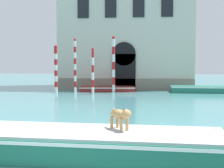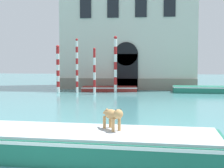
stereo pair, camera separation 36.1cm
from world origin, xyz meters
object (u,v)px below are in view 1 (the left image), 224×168
Objects in this scene: boat_moored_far at (211,89)px; mooring_pole_0 at (75,66)px; boat_moored_near_palazzo at (107,89)px; mooring_pole_1 at (114,64)px; mooring_pole_3 at (56,69)px; mooring_pole_2 at (93,71)px; boat_foreground at (70,142)px; dog_on_deck at (121,115)px.

mooring_pole_0 is (-10.77, -1.37, 1.90)m from boat_moored_far.
mooring_pole_1 reaches higher than boat_moored_near_palazzo.
mooring_pole_3 is at bearing -171.12° from mooring_pole_1.
mooring_pole_1 is at bearing 16.07° from mooring_pole_0.
boat_moored_far is 1.80× the size of mooring_pole_2.
boat_foreground is 1.80× the size of mooring_pole_1.
mooring_pole_1 reaches higher than mooring_pole_2.
boat_moored_far is 12.55m from mooring_pole_3.
boat_foreground is at bearing -72.50° from mooring_pole_3.
boat_moored_near_palazzo is at bearing 150.85° from dog_on_deck.
dog_on_deck is 0.20× the size of mooring_pole_3.
mooring_pole_1 is 2.43m from mooring_pole_2.
dog_on_deck reaches higher than boat_moored_near_palazzo.
dog_on_deck reaches higher than boat_foreground.
mooring_pole_2 is at bearing -20.86° from mooring_pole_3.
mooring_pole_1 is 1.19× the size of mooring_pole_3.
dog_on_deck is 18.40m from boat_moored_near_palazzo.
mooring_pole_3 reaches higher than boat_moored_near_palazzo.
dog_on_deck is at bearing -68.37° from mooring_pole_3.
dog_on_deck is (1.29, 0.15, 0.71)m from boat_foreground.
mooring_pole_3 reaches higher than boat_moored_far.
mooring_pole_1 is (-1.94, 17.19, 1.22)m from dog_on_deck.
boat_foreground is at bearing -110.74° from boat_moored_far.
mooring_pole_0 is at bearing -5.08° from mooring_pole_3.
boat_moored_far is at bearing 14.96° from mooring_pole_2.
boat_foreground is 19.22m from boat_moored_far.
dog_on_deck is 0.18× the size of mooring_pole_0.
dog_on_deck is at bearing -107.21° from boat_moored_far.
boat_foreground is 17.50m from mooring_pole_3.
boat_foreground is 2.15× the size of mooring_pole_3.
dog_on_deck is 18.65m from boat_moored_far.
mooring_pole_0 reaches higher than boat_foreground.
mooring_pole_1 is at bearing -175.22° from boat_moored_far.
mooring_pole_3 is (-5.24, 16.62, 1.56)m from boat_foreground.
dog_on_deck is 0.16× the size of boat_moored_near_palazzo.
mooring_pole_2 is at bearing -33.91° from mooring_pole_0.
boat_foreground is 15.59m from mooring_pole_2.
boat_moored_far is 1.47× the size of mooring_pole_0.
mooring_pole_3 is at bearing 109.81° from boat_foreground.
boat_foreground is at bearing -77.56° from mooring_pole_0.
mooring_pole_1 is at bearing 94.46° from boat_foreground.
boat_moored_far is (8.41, -0.51, 0.07)m from boat_moored_near_palazzo.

